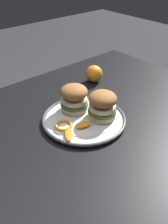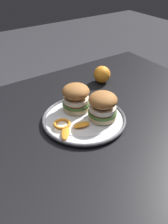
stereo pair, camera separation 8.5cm
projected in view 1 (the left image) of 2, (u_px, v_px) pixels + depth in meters
dining_table at (96, 143)px, 0.98m from camera, size 1.17×0.93×0.78m
dinner_plate at (84, 119)px, 0.90m from camera, size 0.31×0.31×0.02m
sandwich_half_left at (74, 97)px, 0.91m from camera, size 0.13×0.13×0.10m
sandwich_half_right at (102, 104)px, 0.87m from camera, size 0.12×0.12×0.10m
orange_peel_curled at (64, 125)px, 0.85m from camera, size 0.06×0.06×0.01m
orange_peel_strip_long at (83, 125)px, 0.85m from camera, size 0.06×0.04×0.01m
orange_peel_strip_short at (69, 134)px, 0.81m from camera, size 0.07×0.08×0.01m
whole_orange at (94, 74)px, 1.15m from camera, size 0.08×0.08×0.08m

